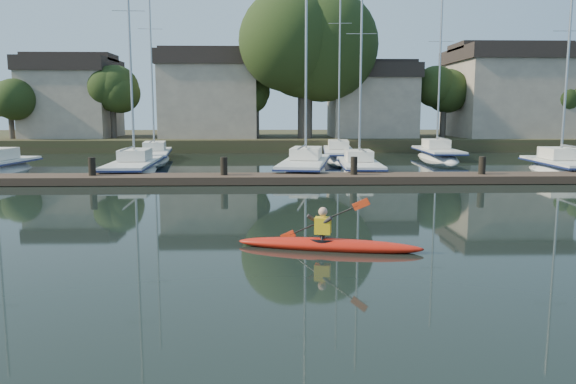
{
  "coord_description": "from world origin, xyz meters",
  "views": [
    {
      "loc": [
        -0.84,
        -11.72,
        3.33
      ],
      "look_at": [
        -0.39,
        2.85,
        1.2
      ],
      "focal_mm": 35.0,
      "sensor_mm": 36.0,
      "label": 1
    }
  ],
  "objects_px": {
    "sailboat_2": "(305,176)",
    "sailboat_3": "(359,176)",
    "kayak": "(328,242)",
    "sailboat_5": "(155,162)",
    "dock": "(289,178)",
    "sailboat_7": "(437,161)",
    "sailboat_6": "(338,160)",
    "sailboat_1": "(134,177)",
    "sailboat_4": "(561,176)"
  },
  "relations": [
    {
      "from": "sailboat_2",
      "to": "sailboat_3",
      "type": "distance_m",
      "value": 2.92
    },
    {
      "from": "kayak",
      "to": "sailboat_5",
      "type": "xyz_separation_m",
      "value": [
        -9.26,
        25.0,
        -0.36
      ]
    },
    {
      "from": "dock",
      "to": "sailboat_7",
      "type": "xyz_separation_m",
      "value": [
        10.8,
        13.1,
        -0.41
      ]
    },
    {
      "from": "sailboat_3",
      "to": "sailboat_5",
      "type": "xyz_separation_m",
      "value": [
        -12.64,
        8.36,
        0.0
      ]
    },
    {
      "from": "sailboat_6",
      "to": "sailboat_3",
      "type": "bearing_deg",
      "value": -85.57
    },
    {
      "from": "sailboat_1",
      "to": "sailboat_3",
      "type": "distance_m",
      "value": 12.04
    },
    {
      "from": "sailboat_3",
      "to": "sailboat_5",
      "type": "distance_m",
      "value": 15.16
    },
    {
      "from": "sailboat_2",
      "to": "sailboat_5",
      "type": "bearing_deg",
      "value": 149.79
    },
    {
      "from": "sailboat_5",
      "to": "sailboat_2",
      "type": "bearing_deg",
      "value": -46.76
    },
    {
      "from": "kayak",
      "to": "sailboat_7",
      "type": "relative_size",
      "value": 0.33
    },
    {
      "from": "sailboat_4",
      "to": "sailboat_5",
      "type": "distance_m",
      "value": 25.08
    },
    {
      "from": "sailboat_6",
      "to": "sailboat_7",
      "type": "distance_m",
      "value": 6.89
    },
    {
      "from": "dock",
      "to": "sailboat_7",
      "type": "distance_m",
      "value": 16.98
    },
    {
      "from": "dock",
      "to": "sailboat_6",
      "type": "relative_size",
      "value": 2.14
    },
    {
      "from": "dock",
      "to": "sailboat_4",
      "type": "bearing_deg",
      "value": 14.51
    },
    {
      "from": "sailboat_5",
      "to": "sailboat_7",
      "type": "height_order",
      "value": "sailboat_5"
    },
    {
      "from": "sailboat_2",
      "to": "sailboat_3",
      "type": "relative_size",
      "value": 1.29
    },
    {
      "from": "sailboat_6",
      "to": "sailboat_5",
      "type": "bearing_deg",
      "value": -169.33
    },
    {
      "from": "sailboat_4",
      "to": "sailboat_7",
      "type": "height_order",
      "value": "sailboat_7"
    },
    {
      "from": "sailboat_2",
      "to": "dock",
      "type": "bearing_deg",
      "value": -93.51
    },
    {
      "from": "kayak",
      "to": "sailboat_4",
      "type": "distance_m",
      "value": 21.74
    },
    {
      "from": "sailboat_6",
      "to": "sailboat_7",
      "type": "height_order",
      "value": "sailboat_6"
    },
    {
      "from": "sailboat_1",
      "to": "sailboat_6",
      "type": "height_order",
      "value": "sailboat_6"
    },
    {
      "from": "dock",
      "to": "sailboat_5",
      "type": "height_order",
      "value": "sailboat_5"
    },
    {
      "from": "sailboat_3",
      "to": "sailboat_1",
      "type": "bearing_deg",
      "value": -177.79
    },
    {
      "from": "sailboat_1",
      "to": "sailboat_3",
      "type": "relative_size",
      "value": 1.15
    },
    {
      "from": "kayak",
      "to": "sailboat_3",
      "type": "height_order",
      "value": "sailboat_3"
    },
    {
      "from": "kayak",
      "to": "sailboat_4",
      "type": "xyz_separation_m",
      "value": [
        14.29,
        16.38,
        -0.39
      ]
    },
    {
      "from": "kayak",
      "to": "sailboat_5",
      "type": "bearing_deg",
      "value": 123.03
    },
    {
      "from": "kayak",
      "to": "sailboat_5",
      "type": "height_order",
      "value": "sailboat_5"
    },
    {
      "from": "sailboat_5",
      "to": "sailboat_6",
      "type": "relative_size",
      "value": 0.94
    },
    {
      "from": "dock",
      "to": "sailboat_7",
      "type": "relative_size",
      "value": 2.45
    },
    {
      "from": "sailboat_3",
      "to": "sailboat_4",
      "type": "xyz_separation_m",
      "value": [
        10.91,
        -0.26,
        -0.02
      ]
    },
    {
      "from": "sailboat_1",
      "to": "sailboat_5",
      "type": "bearing_deg",
      "value": 91.39
    },
    {
      "from": "sailboat_4",
      "to": "sailboat_5",
      "type": "relative_size",
      "value": 0.88
    },
    {
      "from": "dock",
      "to": "sailboat_2",
      "type": "xyz_separation_m",
      "value": [
        1.01,
        4.4,
        -0.41
      ]
    },
    {
      "from": "sailboat_1",
      "to": "sailboat_4",
      "type": "distance_m",
      "value": 22.95
    },
    {
      "from": "sailboat_4",
      "to": "sailboat_3",
      "type": "bearing_deg",
      "value": -178.12
    },
    {
      "from": "dock",
      "to": "sailboat_6",
      "type": "bearing_deg",
      "value": 74.04
    },
    {
      "from": "dock",
      "to": "sailboat_4",
      "type": "xyz_separation_m",
      "value": [
        14.81,
        3.83,
        -0.42
      ]
    },
    {
      "from": "sailboat_3",
      "to": "sailboat_6",
      "type": "height_order",
      "value": "sailboat_6"
    },
    {
      "from": "sailboat_3",
      "to": "sailboat_6",
      "type": "bearing_deg",
      "value": 92.47
    },
    {
      "from": "dock",
      "to": "sailboat_2",
      "type": "height_order",
      "value": "sailboat_2"
    },
    {
      "from": "sailboat_4",
      "to": "sailboat_7",
      "type": "xyz_separation_m",
      "value": [
        -4.01,
        9.27,
        0.0
      ]
    },
    {
      "from": "dock",
      "to": "sailboat_2",
      "type": "bearing_deg",
      "value": 77.14
    },
    {
      "from": "sailboat_2",
      "to": "sailboat_5",
      "type": "xyz_separation_m",
      "value": [
        -9.74,
        8.05,
        0.02
      ]
    },
    {
      "from": "dock",
      "to": "sailboat_2",
      "type": "relative_size",
      "value": 2.09
    },
    {
      "from": "sailboat_1",
      "to": "sailboat_2",
      "type": "height_order",
      "value": "sailboat_2"
    },
    {
      "from": "sailboat_6",
      "to": "sailboat_7",
      "type": "relative_size",
      "value": 1.14
    },
    {
      "from": "kayak",
      "to": "sailboat_2",
      "type": "relative_size",
      "value": 0.28
    }
  ]
}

